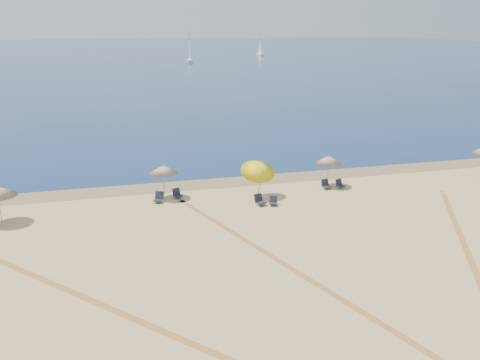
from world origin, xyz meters
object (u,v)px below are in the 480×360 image
at_px(umbrella_2, 163,169).
at_px(chair_6, 273,201).
at_px(chair_5, 260,200).
at_px(sailboat_1, 190,52).
at_px(umbrella_3, 258,168).
at_px(chair_4, 177,194).
at_px(chair_3, 159,198).
at_px(umbrella_4, 329,160).
at_px(chair_7, 326,185).
at_px(chair_8, 340,184).
at_px(sailboat_0, 260,49).

height_order(umbrella_2, chair_6, umbrella_2).
relative_size(chair_5, sailboat_1, 0.09).
xyz_separation_m(umbrella_3, chair_4, (-5.30, 1.33, -1.77)).
distance_m(umbrella_3, chair_3, 6.86).
distance_m(chair_4, sailboat_1, 131.33).
xyz_separation_m(umbrella_2, chair_6, (6.65, -3.30, -1.73)).
relative_size(umbrella_4, chair_3, 2.75).
xyz_separation_m(umbrella_3, chair_6, (0.52, -1.75, -1.79)).
distance_m(chair_5, chair_6, 0.89).
bearing_deg(chair_4, chair_7, -19.47).
distance_m(umbrella_3, sailboat_1, 131.81).
xyz_separation_m(chair_5, chair_7, (5.58, 2.07, -0.02)).
bearing_deg(chair_8, umbrella_4, 124.39).
relative_size(chair_7, sailboat_0, 0.10).
relative_size(chair_4, chair_8, 1.05).
bearing_deg(umbrella_3, umbrella_4, 11.41).
bearing_deg(chair_3, chair_5, 4.10).
distance_m(chair_3, sailboat_0, 167.41).
height_order(chair_7, sailboat_1, sailboat_1).
relative_size(chair_3, chair_4, 1.14).
height_order(chair_4, chair_5, chair_5).
bearing_deg(sailboat_0, chair_7, -107.55).
bearing_deg(umbrella_3, chair_4, 165.91).
height_order(chair_3, chair_7, chair_3).
distance_m(chair_8, sailboat_1, 130.62).
distance_m(chair_5, chair_8, 6.93).
bearing_deg(chair_4, umbrella_4, -16.54).
distance_m(chair_3, sailboat_1, 132.14).
xyz_separation_m(chair_3, chair_4, (1.30, 0.59, -0.02)).
height_order(chair_5, chair_7, chair_5).
xyz_separation_m(chair_8, sailboat_0, (42.64, 158.13, 2.01)).
bearing_deg(umbrella_4, umbrella_3, -168.59).
relative_size(umbrella_3, chair_5, 3.29).
bearing_deg(umbrella_3, chair_8, 4.78).
bearing_deg(chair_4, chair_5, -44.81).
bearing_deg(sailboat_0, chair_6, -108.90).
xyz_separation_m(chair_5, chair_8, (6.63, 1.99, -0.04)).
relative_size(chair_3, chair_5, 0.99).
bearing_deg(umbrella_2, chair_4, -14.83).
height_order(sailboat_0, sailboat_1, sailboat_1).
bearing_deg(chair_7, chair_4, 167.07).
bearing_deg(chair_6, umbrella_3, 128.15).
bearing_deg(chair_5, chair_3, 140.15).
relative_size(umbrella_2, chair_7, 3.24).
relative_size(umbrella_3, sailboat_0, 0.37).
distance_m(umbrella_2, umbrella_3, 6.32).
height_order(chair_4, chair_7, chair_7).
height_order(chair_3, chair_8, chair_3).
height_order(chair_5, sailboat_0, sailboat_0).
relative_size(umbrella_2, sailboat_1, 0.24).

